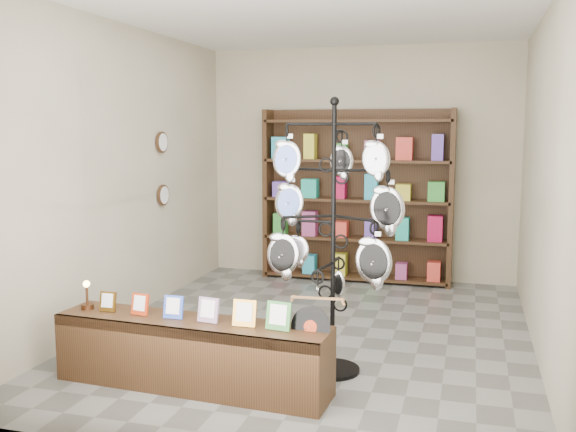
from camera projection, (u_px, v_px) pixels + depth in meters
name	position (u px, v px, depth m)	size (l,w,h in m)	color
ground	(314.00, 333.00, 6.17)	(5.00, 5.00, 0.00)	slate
room_envelope	(315.00, 140.00, 5.92)	(5.00, 5.00, 5.00)	#BCB198
display_tree	(333.00, 216.00, 5.03)	(1.12, 0.92, 2.19)	black
front_shelf	(192.00, 353.00, 4.84)	(2.16, 0.56, 0.76)	black
back_shelving	(357.00, 201.00, 8.22)	(2.42, 0.36, 2.20)	black
wall_clocks	(163.00, 169.00, 7.27)	(0.03, 0.24, 0.84)	black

